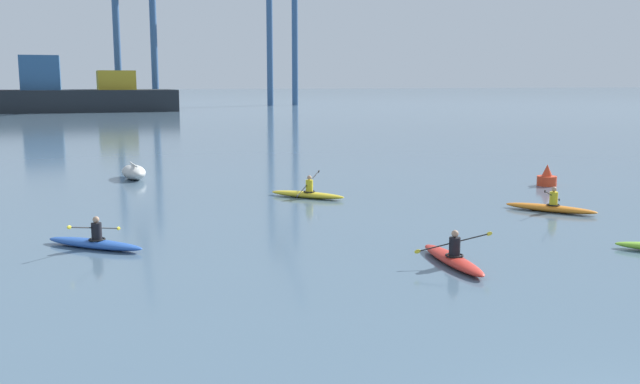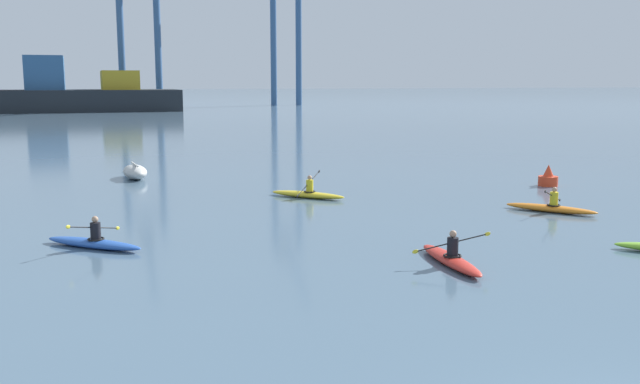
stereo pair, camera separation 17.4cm
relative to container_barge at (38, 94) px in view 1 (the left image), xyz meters
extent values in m
cube|color=#1E2328|center=(0.51, 0.00, -1.14)|extent=(40.91, 11.93, 3.40)
cube|color=#2D5684|center=(0.51, 0.00, 3.20)|extent=(5.73, 8.35, 5.27)
cube|color=#B29323|center=(11.76, 0.00, 2.08)|extent=(5.73, 8.35, 3.03)
cylinder|color=#335684|center=(12.85, 10.95, 8.90)|extent=(1.20, 1.20, 23.48)
cylinder|color=#335684|center=(19.20, 10.95, 8.90)|extent=(1.20, 1.20, 23.48)
cylinder|color=#335684|center=(41.85, 15.52, 11.83)|extent=(1.20, 1.20, 29.35)
cylinder|color=#335684|center=(46.99, 15.52, 11.83)|extent=(1.20, 1.20, 29.35)
ellipsoid|color=beige|center=(7.71, -82.67, -2.49)|extent=(1.30, 2.68, 0.70)
cube|color=beige|center=(7.71, -82.67, -2.11)|extent=(0.21, 1.95, 0.06)
cylinder|color=red|center=(25.75, -91.41, -2.62)|extent=(0.90, 0.90, 0.45)
cone|color=red|center=(25.75, -91.41, -2.12)|extent=(0.50, 0.49, 0.55)
ellipsoid|color=red|center=(14.40, -102.36, -2.71)|extent=(0.86, 3.44, 0.26)
torus|color=black|center=(14.39, -102.46, -2.57)|extent=(0.53, 0.53, 0.05)
cylinder|color=black|center=(14.39, -102.46, -2.33)|extent=(0.30, 0.30, 0.50)
sphere|color=tan|center=(14.39, -102.46, -1.98)|extent=(0.19, 0.19, 0.19)
cylinder|color=black|center=(14.39, -102.41, -2.23)|extent=(2.07, 0.20, 0.39)
ellipsoid|color=yellow|center=(13.36, -102.33, -2.41)|extent=(0.20, 0.06, 0.14)
ellipsoid|color=yellow|center=(15.42, -102.49, -2.05)|extent=(0.20, 0.06, 0.14)
ellipsoid|color=#2856B2|center=(5.42, -97.25, -2.71)|extent=(2.91, 2.74, 0.26)
torus|color=black|center=(5.49, -97.32, -2.57)|extent=(0.69, 0.69, 0.05)
cylinder|color=black|center=(5.49, -97.32, -2.33)|extent=(0.30, 0.30, 0.50)
sphere|color=tan|center=(5.49, -97.32, -1.98)|extent=(0.19, 0.19, 0.19)
cylinder|color=black|center=(5.45, -97.29, -2.23)|extent=(1.42, 1.54, 0.47)
ellipsoid|color=yellow|center=(4.76, -98.04, -2.01)|extent=(0.16, 0.17, 0.15)
ellipsoid|color=yellow|center=(6.15, -96.53, -2.45)|extent=(0.16, 0.17, 0.15)
ellipsoid|color=yellow|center=(14.11, -90.91, -2.71)|extent=(2.80, 2.86, 0.26)
torus|color=black|center=(14.18, -90.98, -2.57)|extent=(0.69, 0.69, 0.05)
cylinder|color=gold|center=(14.18, -90.98, -2.33)|extent=(0.30, 0.30, 0.50)
sphere|color=tan|center=(14.18, -90.98, -1.98)|extent=(0.19, 0.19, 0.19)
cylinder|color=black|center=(14.14, -90.94, -2.23)|extent=(1.43, 1.39, 0.81)
ellipsoid|color=black|center=(13.44, -91.62, -2.62)|extent=(0.18, 0.17, 0.17)
ellipsoid|color=black|center=(14.84, -90.26, -1.84)|extent=(0.18, 0.17, 0.17)
ellipsoid|color=orange|center=(21.72, -96.93, -2.71)|extent=(2.52, 3.08, 0.26)
torus|color=black|center=(21.78, -97.01, -2.57)|extent=(0.69, 0.69, 0.05)
cylinder|color=gold|center=(21.78, -97.01, -2.33)|extent=(0.30, 0.30, 0.50)
sphere|color=tan|center=(21.78, -97.01, -1.98)|extent=(0.19, 0.19, 0.19)
cylinder|color=black|center=(21.75, -96.97, -2.23)|extent=(1.64, 1.24, 0.63)
ellipsoid|color=black|center=(20.95, -97.57, -1.93)|extent=(0.19, 0.15, 0.16)
ellipsoid|color=black|center=(22.56, -96.36, -2.53)|extent=(0.19, 0.15, 0.16)
camera|label=1|loc=(5.04, -118.20, 2.02)|focal=39.03mm
camera|label=2|loc=(5.20, -118.26, 2.02)|focal=39.03mm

